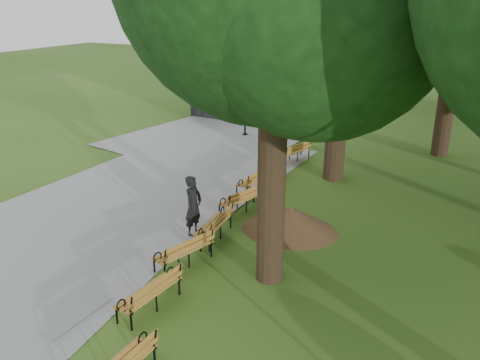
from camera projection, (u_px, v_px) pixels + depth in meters
The scene contains 13 objects.
ground at pixel (187, 251), 14.32m from camera, with size 100.00×100.00×0.00m, color #345D1A.
path at pixel (140, 192), 18.52m from camera, with size 12.00×38.00×0.06m, color gray.
person at pixel (193, 206), 14.95m from camera, with size 0.69×0.45×1.89m, color black.
kiosk at pixel (225, 94), 29.96m from camera, with size 4.21×3.66×2.64m, color black, non-canonical shape.
lamp_post at pixel (245, 90), 25.18m from camera, with size 0.32×0.32×3.34m.
dirt_mound at pixel (290, 219), 15.42m from camera, with size 2.57×2.57×0.79m, color #47301C.
bench_1 at pixel (149, 292), 11.52m from camera, with size 1.90×0.64×0.88m, color #B57529, non-canonical shape.
bench_2 at pixel (183, 250), 13.42m from camera, with size 1.90×0.64×0.88m, color #B57529, non-canonical shape.
bench_3 at pixel (214, 225), 14.91m from camera, with size 1.90×0.64×0.88m, color #B57529, non-canonical shape.
bench_4 at pixel (242, 199), 16.81m from camera, with size 1.90×0.64×0.88m, color #B57529, non-canonical shape.
bench_5 at pixel (254, 180), 18.55m from camera, with size 1.90×0.64×0.88m, color #B57529, non-canonical shape.
bench_6 at pixel (271, 167), 19.90m from camera, with size 1.90×0.64×0.88m, color #B57529, non-canonical shape.
bench_7 at pixel (294, 152), 21.84m from camera, with size 1.90×0.64×0.88m, color #B57529, non-canonical shape.
Camera 1 is at (7.14, -10.64, 6.88)m, focal length 37.39 mm.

